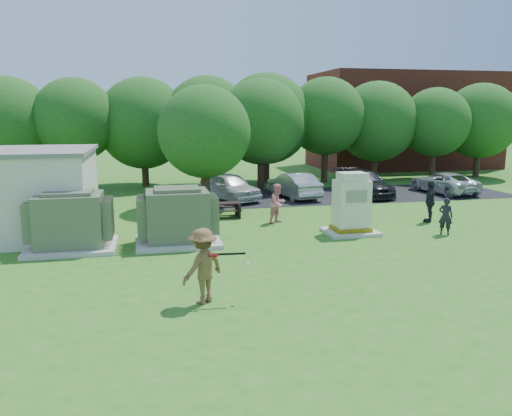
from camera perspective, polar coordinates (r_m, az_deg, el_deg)
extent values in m
plane|color=#2D6619|center=(14.69, 3.32, -7.88)|extent=(120.00, 120.00, 0.00)
cube|color=maroon|center=(45.88, 16.38, 9.54)|extent=(15.00, 8.00, 8.00)
cube|color=#232326|center=(29.34, 9.51, 1.48)|extent=(20.00, 6.00, 0.01)
cube|color=beige|center=(18.69, -20.27, -4.20)|extent=(3.00, 2.40, 0.15)
cube|color=#566246|center=(18.48, -20.47, -1.28)|extent=(2.20, 1.80, 1.80)
cube|color=#566246|center=(18.31, -20.67, 1.66)|extent=(1.60, 1.30, 0.12)
cube|color=#566246|center=(18.70, -24.32, -1.34)|extent=(0.32, 1.50, 1.35)
cube|color=#566246|center=(18.33, -16.55, -1.05)|extent=(0.32, 1.50, 1.35)
cube|color=beige|center=(18.51, -8.85, -3.78)|extent=(3.00, 2.40, 0.15)
cube|color=#525E41|center=(18.29, -8.94, -0.83)|extent=(2.20, 1.80, 1.80)
cube|color=#525E41|center=(18.13, -9.03, 2.14)|extent=(1.60, 1.30, 0.12)
cube|color=#525E41|center=(18.27, -12.92, -0.91)|extent=(0.32, 1.50, 1.35)
cube|color=#525E41|center=(18.40, -4.99, -0.59)|extent=(0.32, 1.50, 1.35)
cube|color=beige|center=(20.11, 10.72, -2.69)|extent=(2.00, 1.63, 0.14)
cube|color=yellow|center=(20.08, 10.73, -2.27)|extent=(1.41, 1.13, 0.16)
cube|color=beige|center=(19.88, 10.83, 0.50)|extent=(1.27, 1.00, 1.81)
cube|color=beige|center=(19.72, 10.94, 3.55)|extent=(1.04, 0.82, 0.32)
cube|color=gray|center=(19.35, 11.47, 1.29)|extent=(0.82, 0.04, 0.45)
cube|color=black|center=(22.72, -3.80, 0.54)|extent=(1.58, 0.62, 0.05)
cube|color=black|center=(23.24, -3.97, 0.11)|extent=(1.58, 0.22, 0.04)
cube|color=black|center=(22.30, -3.61, -0.35)|extent=(1.58, 0.22, 0.04)
cube|color=black|center=(22.70, -5.50, -0.34)|extent=(0.07, 1.19, 0.65)
cube|color=black|center=(22.89, -2.09, -0.20)|extent=(0.07, 1.19, 0.65)
imported|color=brown|center=(12.57, -6.10, -6.60)|extent=(1.42, 1.32, 1.92)
imported|color=black|center=(20.81, 20.85, -0.89)|extent=(0.63, 0.62, 1.47)
imported|color=pink|center=(21.52, 2.52, 0.52)|extent=(1.05, 1.00, 1.71)
imported|color=black|center=(22.95, 19.27, 0.72)|extent=(1.02, 1.11, 1.83)
imported|color=silver|center=(27.29, -3.03, 2.48)|extent=(3.32, 4.70, 1.48)
imported|color=#A7A7AC|center=(28.08, 4.33, 2.62)|extent=(2.21, 4.45, 1.40)
imported|color=black|center=(29.41, 12.12, 2.80)|extent=(2.34, 5.04, 1.43)
imported|color=silver|center=(31.60, 20.62, 2.73)|extent=(2.68, 4.72, 1.24)
cylinder|color=black|center=(12.46, -3.15, -5.27)|extent=(0.85, 0.12, 0.06)
cylinder|color=maroon|center=(12.35, -4.86, -5.45)|extent=(0.22, 0.08, 0.06)
sphere|color=white|center=(12.60, -0.97, -6.36)|extent=(0.09, 0.09, 0.09)
cylinder|color=#47301E|center=(34.00, -26.18, 3.82)|extent=(0.44, 0.44, 2.40)
sphere|color=#235B1C|center=(33.83, -26.59, 8.66)|extent=(5.60, 5.60, 5.60)
cylinder|color=#47301E|center=(32.65, -19.63, 4.41)|extent=(0.44, 0.44, 2.80)
sphere|color=#235B1C|center=(32.48, -19.96, 9.50)|extent=(5.00, 5.00, 5.00)
cylinder|color=#47301E|center=(33.19, -12.55, 4.44)|extent=(0.44, 0.44, 2.30)
sphere|color=#235B1C|center=(33.01, -12.76, 9.43)|extent=(5.80, 5.80, 5.80)
cylinder|color=#47301E|center=(32.49, -5.48, 4.87)|extent=(0.44, 0.44, 2.70)
sphere|color=#235B1C|center=(32.32, -5.58, 10.12)|extent=(5.40, 5.40, 5.40)
cylinder|color=#47301E|center=(33.78, 1.18, 4.98)|extent=(0.44, 0.44, 2.50)
sphere|color=#235B1C|center=(33.60, 1.20, 10.16)|extent=(6.00, 6.00, 6.00)
cylinder|color=#47301E|center=(34.52, 7.84, 5.34)|extent=(0.44, 0.44, 2.90)
sphere|color=#235B1C|center=(34.37, 7.97, 10.34)|extent=(5.20, 5.20, 5.20)
cylinder|color=#47301E|center=(36.64, 13.42, 5.07)|extent=(0.44, 0.44, 2.40)
sphere|color=#235B1C|center=(36.48, 13.62, 9.57)|extent=(5.60, 5.60, 5.60)
cylinder|color=#47301E|center=(37.75, 19.53, 5.06)|extent=(0.44, 0.44, 2.60)
sphere|color=#235B1C|center=(37.60, 19.80, 9.21)|extent=(4.80, 4.80, 4.80)
cylinder|color=#47301E|center=(40.48, 23.93, 5.03)|extent=(0.44, 0.44, 2.50)
sphere|color=#235B1C|center=(40.33, 24.25, 9.08)|extent=(5.40, 5.40, 5.40)
cylinder|color=#47301E|center=(25.29, -5.81, 2.82)|extent=(0.44, 0.44, 2.40)
sphere|color=#235B1C|center=(25.07, -5.92, 8.67)|extent=(4.60, 4.60, 4.60)
cylinder|color=#47301E|center=(30.84, 0.57, 4.51)|extent=(0.44, 0.44, 2.60)
sphere|color=#235B1C|center=(30.65, 0.58, 9.83)|extent=(5.20, 5.20, 5.20)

